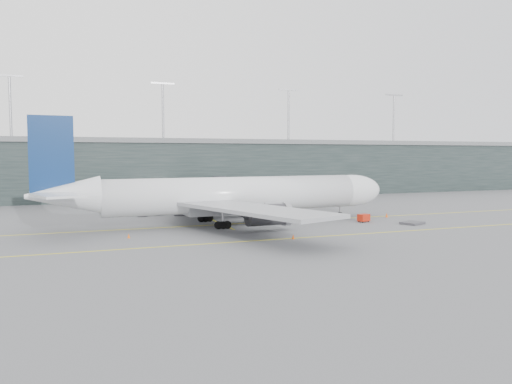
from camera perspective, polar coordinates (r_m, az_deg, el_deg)
name	(u,v)px	position (r m, az deg, el deg)	size (l,w,h in m)	color
ground	(186,223)	(82.64, -7.96, -3.51)	(320.00, 320.00, 0.00)	#58585D
taxiline_a	(192,226)	(78.78, -7.31, -3.88)	(160.00, 0.25, 0.02)	yellow
taxiline_b	(222,243)	(63.51, -3.96, -5.82)	(160.00, 0.25, 0.02)	yellow
taxiline_lead_main	(189,209)	(103.10, -7.69, -1.96)	(0.25, 60.00, 0.02)	yellow
terminal	(139,168)	(139.11, -13.26, 2.71)	(240.00, 36.00, 29.00)	black
main_aircraft	(232,195)	(79.98, -2.71, -0.39)	(58.98, 55.42, 16.55)	silver
jet_bridge	(250,186)	(109.55, -0.71, 0.71)	(5.90, 42.21, 5.79)	#2F3035
gse_cart	(364,218)	(84.61, 12.20, -2.88)	(2.23, 1.78, 1.32)	#AE1E0C
baggage_dolly	(412,223)	(84.15, 17.43, -3.39)	(3.43, 2.74, 0.34)	#3B3A40
uld_a	(142,212)	(92.23, -12.87, -2.25)	(1.97, 1.69, 1.59)	#353439
uld_b	(158,210)	(93.58, -11.17, -2.09)	(2.32, 2.12, 1.72)	#353439
uld_c	(181,210)	(92.28, -8.58, -2.04)	(2.72, 2.47, 2.02)	#353439
cone_nose	(387,215)	(92.03, 14.71, -2.57)	(0.49, 0.49, 0.77)	#EA510D
cone_wing_stbd	(293,237)	(66.33, 4.28, -5.12)	(0.39, 0.39, 0.63)	#D84C0C
cone_wing_port	(213,213)	(94.09, -4.93, -2.35)	(0.38, 0.38, 0.61)	#FB550D
cone_tail	(129,236)	(69.01, -14.35, -4.88)	(0.39, 0.39, 0.62)	orange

